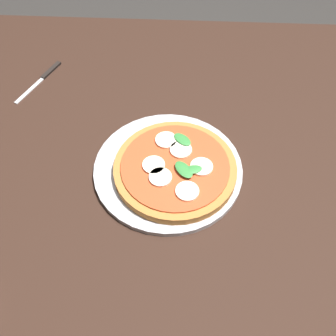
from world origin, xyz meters
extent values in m
plane|color=#2D2B28|center=(0.00, 0.00, 0.00)|extent=(6.00, 6.00, 0.00)
cube|color=black|center=(0.00, 0.00, 0.72)|extent=(1.30, 0.98, 0.04)
cube|color=black|center=(0.57, -0.41, 0.35)|extent=(0.07, 0.07, 0.70)
cylinder|color=#B2B2B7|center=(0.06, 0.05, 0.75)|extent=(0.30, 0.30, 0.01)
cylinder|color=#B27033|center=(0.04, 0.06, 0.77)|extent=(0.25, 0.25, 0.02)
cylinder|color=#CC4723|center=(0.04, 0.06, 0.78)|extent=(0.22, 0.22, 0.00)
cylinder|color=#F4EACC|center=(0.09, 0.07, 0.78)|extent=(0.04, 0.04, 0.00)
cylinder|color=#F4EACC|center=(0.07, 0.10, 0.78)|extent=(0.04, 0.04, 0.00)
cylinder|color=#F4EACC|center=(0.02, 0.12, 0.78)|extent=(0.04, 0.04, 0.00)
cylinder|color=#F4EACC|center=(-0.01, 0.07, 0.78)|extent=(0.04, 0.04, 0.00)
cylinder|color=#F4EACC|center=(0.03, 0.02, 0.78)|extent=(0.04, 0.04, 0.00)
cylinder|color=#F4EACC|center=(0.07, 0.00, 0.78)|extent=(0.04, 0.04, 0.00)
ellipsoid|color=#337F38|center=(0.03, 0.00, 0.79)|extent=(0.05, 0.05, 0.00)
ellipsoid|color=#337F38|center=(0.01, 0.08, 0.79)|extent=(0.04, 0.03, 0.00)
ellipsoid|color=#337F38|center=(0.03, 0.08, 0.79)|extent=(0.05, 0.05, 0.00)
cube|color=black|center=(0.37, -0.25, 0.75)|extent=(0.04, 0.07, 0.01)
cube|color=silver|center=(0.41, -0.17, 0.75)|extent=(0.05, 0.09, 0.00)
camera|label=1|loc=(0.03, 0.55, 1.41)|focal=43.01mm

